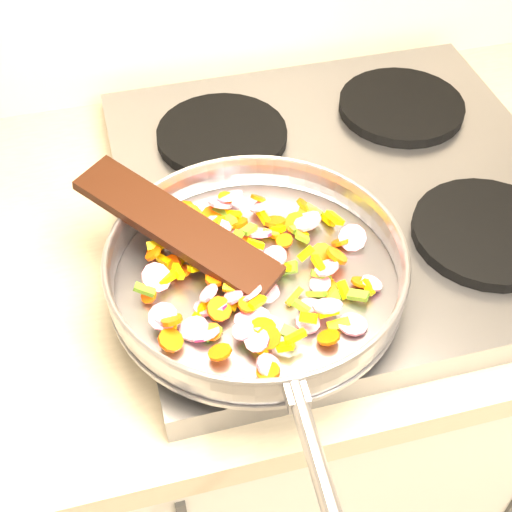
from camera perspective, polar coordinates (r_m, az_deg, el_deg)
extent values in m
cube|color=#939399|center=(1.00, 7.01, 4.83)|extent=(0.60, 0.60, 0.04)
cylinder|color=black|center=(0.85, 1.46, -1.48)|extent=(0.19, 0.19, 0.02)
cylinder|color=black|center=(0.95, 18.02, 1.82)|extent=(0.19, 0.19, 0.02)
cylinder|color=black|center=(1.05, -2.74, 9.65)|extent=(0.19, 0.19, 0.02)
cylinder|color=black|center=(1.13, 11.54, 11.66)|extent=(0.19, 0.19, 0.02)
cylinder|color=#9E9EA5|center=(0.83, 0.00, -2.02)|extent=(0.34, 0.34, 0.01)
torus|color=#9E9EA5|center=(0.81, 0.00, -0.82)|extent=(0.38, 0.38, 0.05)
torus|color=#9E9EA5|center=(0.79, 0.00, 0.20)|extent=(0.34, 0.34, 0.01)
cylinder|color=#9E9EA5|center=(0.65, 5.21, -17.08)|extent=(0.03, 0.19, 0.02)
cube|color=#9E9EA5|center=(0.70, 3.25, -11.02)|extent=(0.02, 0.03, 0.02)
cylinder|color=#FF5004|center=(0.76, -6.76, -5.12)|extent=(0.03, 0.03, 0.02)
cylinder|color=#DF1553|center=(0.82, 5.16, -2.22)|extent=(0.03, 0.04, 0.01)
cylinder|color=#FF5004|center=(0.88, 3.18, 2.67)|extent=(0.03, 0.03, 0.03)
cube|color=#FFD104|center=(0.79, -1.85, -2.61)|extent=(0.02, 0.02, 0.01)
cube|color=#FFD104|center=(0.88, 1.73, 2.22)|extent=(0.02, 0.02, 0.02)
cube|color=#FFD104|center=(0.79, -1.66, -3.62)|extent=(0.02, 0.02, 0.02)
cylinder|color=#DF1553|center=(0.82, 9.24, -2.16)|extent=(0.04, 0.04, 0.02)
cube|color=#FFD104|center=(0.75, 2.38, -7.24)|extent=(0.02, 0.02, 0.02)
cylinder|color=#FF5004|center=(0.87, 2.03, 1.59)|extent=(0.03, 0.03, 0.02)
cube|color=#FFD104|center=(0.78, 0.10, -3.73)|extent=(0.02, 0.02, 0.01)
cube|color=#FFD104|center=(0.82, 2.11, -0.91)|extent=(0.02, 0.01, 0.01)
cylinder|color=#FF5004|center=(0.81, -8.59, -3.11)|extent=(0.02, 0.03, 0.02)
cylinder|color=#FF5004|center=(0.83, -8.23, 0.20)|extent=(0.03, 0.03, 0.02)
cylinder|color=#DF1553|center=(0.87, -4.33, 1.84)|extent=(0.03, 0.03, 0.02)
cylinder|color=#DF1553|center=(0.87, -1.67, 1.71)|extent=(0.04, 0.04, 0.02)
cube|color=#FFD104|center=(0.87, 3.57, 1.96)|extent=(0.01, 0.03, 0.01)
cube|color=#FFD104|center=(0.85, -2.93, 1.69)|extent=(0.02, 0.02, 0.02)
cylinder|color=#DF1553|center=(0.77, -0.49, -5.28)|extent=(0.05, 0.05, 0.01)
cube|color=#FFD104|center=(0.87, 1.17, 1.75)|extent=(0.02, 0.02, 0.01)
cylinder|color=#FF5004|center=(0.88, -5.16, 3.48)|extent=(0.03, 0.02, 0.02)
cube|color=#FFD104|center=(0.78, 5.80, -4.49)|extent=(0.02, 0.01, 0.01)
cube|color=#FFD104|center=(0.81, 0.60, -1.99)|extent=(0.02, 0.01, 0.02)
cylinder|color=#DF1553|center=(0.81, -7.98, -1.70)|extent=(0.04, 0.04, 0.03)
cylinder|color=#DF1553|center=(0.75, 1.03, -8.78)|extent=(0.04, 0.04, 0.02)
cylinder|color=#DF1553|center=(0.78, 5.75, -3.98)|extent=(0.05, 0.04, 0.02)
cube|color=#FFD104|center=(0.85, -4.51, 0.58)|extent=(0.03, 0.02, 0.02)
cylinder|color=#FF5004|center=(0.90, 3.79, 3.11)|extent=(0.03, 0.03, 0.01)
cube|color=#FFD104|center=(0.82, -4.64, -0.88)|extent=(0.03, 0.02, 0.02)
cylinder|color=#DF1553|center=(0.80, -4.10, -4.17)|extent=(0.04, 0.04, 0.01)
cylinder|color=#FF5004|center=(0.77, -0.71, -3.92)|extent=(0.03, 0.03, 0.01)
cylinder|color=#FF5004|center=(0.84, -3.54, 1.12)|extent=(0.04, 0.04, 0.02)
cylinder|color=#DF1553|center=(0.86, -2.97, 2.16)|extent=(0.03, 0.03, 0.01)
cylinder|color=#FF5004|center=(0.88, -4.81, 2.42)|extent=(0.03, 0.03, 0.01)
cylinder|color=#FF5004|center=(0.90, -2.45, 4.68)|extent=(0.02, 0.02, 0.01)
cube|color=#FFD104|center=(0.88, 0.52, 3.27)|extent=(0.02, 0.03, 0.02)
cube|color=#5D921E|center=(0.83, 1.53, -0.36)|extent=(0.02, 0.02, 0.02)
cylinder|color=#DF1553|center=(0.90, -2.06, 4.82)|extent=(0.03, 0.03, 0.02)
cube|color=#FFD104|center=(0.80, 3.08, -3.24)|extent=(0.02, 0.02, 0.01)
cylinder|color=#DF1553|center=(0.81, -2.44, -0.92)|extent=(0.03, 0.03, 0.03)
cylinder|color=#DF1553|center=(0.79, -0.57, -3.41)|extent=(0.04, 0.04, 0.01)
cylinder|color=#DF1553|center=(0.77, -0.01, -5.11)|extent=(0.04, 0.04, 0.01)
cylinder|color=#DF1553|center=(0.77, -7.45, -4.82)|extent=(0.05, 0.05, 0.02)
cube|color=#FFD104|center=(0.81, 8.95, -2.48)|extent=(0.01, 0.02, 0.01)
cylinder|color=#FF5004|center=(0.82, 8.43, -2.08)|extent=(0.03, 0.03, 0.02)
cylinder|color=#FF5004|center=(0.76, 0.60, -5.67)|extent=(0.04, 0.04, 0.01)
cylinder|color=#DF1553|center=(0.81, 0.88, -2.85)|extent=(0.04, 0.04, 0.02)
cube|color=#5D921E|center=(0.80, 8.17, -3.13)|extent=(0.03, 0.02, 0.01)
cube|color=#5D921E|center=(0.81, 6.25, -3.36)|extent=(0.02, 0.03, 0.02)
cylinder|color=#FF5004|center=(0.82, -0.91, -1.76)|extent=(0.03, 0.03, 0.02)
cylinder|color=#DF1553|center=(0.79, -0.54, -3.02)|extent=(0.04, 0.03, 0.03)
cube|color=#FFD104|center=(0.81, -7.05, -1.73)|extent=(0.03, 0.02, 0.01)
cylinder|color=#FF5004|center=(0.83, -6.06, -1.26)|extent=(0.04, 0.04, 0.02)
cylinder|color=#FF5004|center=(0.86, -0.97, 1.28)|extent=(0.03, 0.03, 0.02)
cube|color=#5D921E|center=(0.81, 4.86, -3.04)|extent=(0.02, 0.02, 0.02)
cube|color=#5D921E|center=(0.85, -1.55, 1.55)|extent=(0.02, 0.02, 0.02)
cylinder|color=#DF1553|center=(0.83, -0.72, -0.90)|extent=(0.04, 0.03, 0.02)
cylinder|color=#DF1553|center=(0.87, 4.15, 2.80)|extent=(0.04, 0.04, 0.02)
cylinder|color=#DF1553|center=(0.86, -3.32, 1.12)|extent=(0.05, 0.05, 0.01)
cube|color=#FFD104|center=(0.83, 4.01, 0.21)|extent=(0.02, 0.02, 0.02)
cube|color=#5D921E|center=(0.88, -1.58, 2.49)|extent=(0.02, 0.02, 0.02)
cube|color=#FFD104|center=(0.76, 4.22, -4.96)|extent=(0.02, 0.02, 0.02)
cylinder|color=#DF1553|center=(0.83, -2.17, 0.38)|extent=(0.05, 0.05, 0.01)
cylinder|color=#FF5004|center=(0.82, -3.49, -0.83)|extent=(0.03, 0.03, 0.01)
cylinder|color=#DF1553|center=(0.87, 0.25, 1.86)|extent=(0.05, 0.04, 0.02)
cylinder|color=#DF1553|center=(0.75, -1.05, -5.93)|extent=(0.03, 0.03, 0.02)
cylinder|color=#FF5004|center=(0.81, -0.62, -2.89)|extent=(0.04, 0.03, 0.02)
cylinder|color=#DF1553|center=(0.79, -1.82, -3.18)|extent=(0.03, 0.03, 0.02)
cube|color=#5D921E|center=(0.83, 2.65, -0.97)|extent=(0.02, 0.02, 0.02)
cube|color=#FFD104|center=(0.84, -7.39, -0.33)|extent=(0.02, 0.02, 0.01)
cylinder|color=#DF1553|center=(0.77, -4.14, -6.13)|extent=(0.05, 0.04, 0.03)
cube|color=#5D921E|center=(0.89, 4.60, 3.60)|extent=(0.02, 0.02, 0.01)
cube|color=#5D921E|center=(0.87, -2.54, 2.30)|extent=(0.02, 0.02, 0.01)
cube|color=#FFD104|center=(0.86, -2.63, 1.66)|extent=(0.02, 0.02, 0.01)
cube|color=#5D921E|center=(0.86, -0.59, 2.14)|extent=(0.02, 0.02, 0.01)
cylinder|color=#DF1553|center=(0.80, 4.46, -4.00)|extent=(0.04, 0.04, 0.01)
cylinder|color=#FF5004|center=(0.77, -3.51, -6.08)|extent=(0.02, 0.02, 0.01)
cylinder|color=#FF5004|center=(0.87, -6.44, 1.70)|extent=(0.03, 0.03, 0.02)
cylinder|color=#DF1553|center=(0.79, -3.10, -3.98)|extent=(0.03, 0.03, 0.02)
cylinder|color=#FF5004|center=(0.89, -5.70, 3.58)|extent=(0.04, 0.04, 0.02)
cylinder|color=#FF5004|center=(0.90, -3.50, 3.41)|extent=(0.04, 0.04, 0.01)
cylinder|color=#DF1553|center=(0.82, 1.46, -0.11)|extent=(0.04, 0.04, 0.02)
cylinder|color=#DF1553|center=(0.78, 0.93, -5.88)|extent=(0.05, 0.04, 0.02)
cylinder|color=#FF5004|center=(0.86, 6.81, 1.15)|extent=(0.03, 0.02, 0.02)
cylinder|color=#DF1553|center=(0.88, -6.04, 2.67)|extent=(0.04, 0.05, 0.03)
cylinder|color=#FF5004|center=(0.80, -3.31, -1.82)|extent=(0.03, 0.03, 0.01)
cylinder|color=#FF5004|center=(0.90, 0.34, 4.60)|extent=(0.03, 0.03, 0.02)
cylinder|color=#DF1553|center=(0.78, -7.14, -5.04)|extent=(0.04, 0.03, 0.03)
cube|color=#5D921E|center=(0.80, -8.90, -2.68)|extent=(0.03, 0.02, 0.02)
cylinder|color=#FF5004|center=(0.82, 5.83, -2.64)|extent=(0.03, 0.03, 0.01)
cylinder|color=#FF5004|center=(0.76, -6.84, -6.69)|extent=(0.04, 0.04, 0.02)
cube|color=#FFD104|center=(0.89, -1.92, 3.36)|extent=(0.02, 0.02, 0.01)
cylinder|color=#FF5004|center=(0.77, 5.82, -6.49)|extent=(0.04, 0.03, 0.02)
cube|color=#FFD104|center=(0.89, 5.74, 2.92)|extent=(0.02, 0.03, 0.02)
cylinder|color=#FF5004|center=(0.84, 5.29, 0.16)|extent=(0.04, 0.04, 0.02)
cube|color=#FFD104|center=(0.87, 6.31, 3.05)|extent=(0.02, 0.03, 0.02)
cube|color=#5D921E|center=(0.88, -4.85, 3.10)|extent=(0.02, 0.03, 0.01)
cube|color=#FFD104|center=(0.76, 0.14, -7.42)|extent=(0.02, 0.03, 0.02)
cylinder|color=#DF1553|center=(0.84, 0.48, -0.16)|extent=(0.04, 0.05, 0.03)
cylinder|color=#DF1553|center=(0.79, 7.73, -5.43)|extent=(0.04, 0.04, 0.01)
cube|color=#5D921E|center=(0.90, -2.75, 3.51)|extent=(0.02, 0.03, 0.01)
cube|color=#FFD104|center=(0.84, -6.30, -0.61)|extent=(0.03, 0.03, 0.02)
cylinder|color=#FF5004|center=(0.76, 0.09, -6.05)|extent=(0.02, 0.03, 0.02)
cylinder|color=#FF5004|center=(0.89, -4.59, 3.02)|extent=(0.03, 0.03, 0.01)
cube|color=#FFD104|center=(0.83, -0.04, 0.98)|extent=(0.02, 0.01, 0.02)
cube|color=#5D921E|center=(0.86, 3.71, 1.52)|extent=(0.02, 0.02, 0.02)
cylinder|color=#FF5004|center=(0.88, 1.52, 2.78)|extent=(0.04, 0.04, 0.02)
cube|color=#FFD104|center=(0.86, -3.75, 0.93)|extent=(0.02, 0.03, 0.01)
cylinder|color=#DF1553|center=(0.88, -5.95, 2.57)|extent=(0.04, 0.03, 0.02)
cube|color=#FFD104|center=(0.77, -6.94, -6.05)|extent=(0.02, 0.02, 0.01)
cylinder|color=#DF1553|center=(0.87, -5.49, 2.70)|extent=(0.04, 0.04, 0.02)
cylinder|color=#FF5004|center=(0.74, 0.98, -9.23)|extent=(0.03, 0.03, 0.01)
cube|color=#5D921E|center=(0.77, -3.58, -6.10)|extent=(0.03, 0.02, 0.01)
cylinder|color=#DF1553|center=(0.78, 4.16, -5.35)|extent=(0.04, 0.04, 0.01)
cube|color=#5D921E|center=(0.89, 4.17, 3.72)|extent=(0.03, 0.02, 0.01)
cylinder|color=#DF1553|center=(0.75, 0.07, -6.73)|extent=(0.04, 0.04, 0.02)
cube|color=#FFD104|center=(0.87, -3.03, 2.78)|extent=(0.02, 0.03, 0.02)
cube|color=#5D921E|center=(0.78, -7.42, -4.76)|extent=(0.03, 0.02, 0.01)
cylinder|color=#DF1553|center=(0.86, 7.72, 1.46)|extent=(0.03, 0.04, 0.03)
cube|color=#5D921E|center=(0.80, -1.13, -3.22)|extent=(0.02, 0.02, 0.01)
cylinder|color=#FF5004|center=(0.83, -6.75, -0.68)|extent=(0.03, 0.03, 0.03)
cylinder|color=#DF1553|center=(0.88, 0.40, 4.08)|extent=(0.03, 0.03, 0.02)
cube|color=#FFD104|center=(0.81, 7.06, -2.70)|extent=(0.01, 0.02, 0.02)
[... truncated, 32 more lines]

